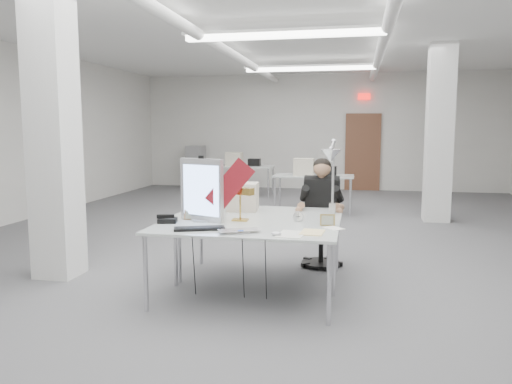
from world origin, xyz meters
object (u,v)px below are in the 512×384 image
desk_main (243,229)px  desk_phone (168,220)px  bankers_lamp (240,206)px  architect_lamp (332,174)px  laptop (241,232)px  monitor (202,190)px  beige_monitor (243,197)px  seated_person (322,195)px  office_chair (321,226)px

desk_main → desk_phone: desk_phone is taller
bankers_lamp → desk_main: bearing=-50.5°
architect_lamp → desk_phone: bearing=179.5°
bankers_lamp → desk_phone: bankers_lamp is taller
laptop → architect_lamp: size_ratio=0.41×
desk_main → bankers_lamp: size_ratio=5.83×
desk_main → laptop: (0.04, -0.30, 0.03)m
desk_phone → architect_lamp: bearing=8.4°
architect_lamp → monitor: bearing=178.2°
desk_main → laptop: size_ratio=4.77×
laptop → beige_monitor: beige_monitor is taller
seated_person → beige_monitor: (-0.87, -0.49, 0.01)m
bankers_lamp → beige_monitor: size_ratio=0.92×
laptop → beige_monitor: (-0.27, 1.26, 0.14)m
desk_main → office_chair: office_chair is taller
seated_person → bankers_lamp: 1.35m
desk_main → office_chair: 1.65m
seated_person → beige_monitor: size_ratio=2.76×
seated_person → office_chair: bearing=93.2°
laptop → beige_monitor: size_ratio=1.12×
seated_person → monitor: 1.66m
office_chair → bankers_lamp: size_ratio=3.25×
seated_person → monitor: (-1.13, -1.21, 0.17)m
office_chair → monitor: (-1.13, -1.26, 0.57)m
seated_person → architect_lamp: bearing=-75.1°
bankers_lamp → seated_person: bearing=77.4°
desk_phone → beige_monitor: 1.06m
bankers_lamp → architect_lamp: 1.03m
desk_phone → bankers_lamp: bearing=6.5°
office_chair → laptop: size_ratio=2.66×
seated_person → desk_main: bearing=-110.6°
office_chair → bankers_lamp: 1.45m
desk_main → beige_monitor: 1.01m
desk_main → architect_lamp: architect_lamp is taller
desk_phone → architect_lamp: size_ratio=0.20×
bankers_lamp → beige_monitor: 0.64m
office_chair → desk_phone: bearing=-132.4°
office_chair → beige_monitor: beige_monitor is taller
desk_main → beige_monitor: size_ratio=5.34×
desk_main → seated_person: seated_person is taller
seated_person → monitor: bearing=-130.0°
seated_person → architect_lamp: 0.82m
bankers_lamp → desk_phone: size_ratio=1.68×
architect_lamp → bankers_lamp: bearing=-179.1°
beige_monitor → architect_lamp: bearing=-18.9°
laptop → bankers_lamp: (-0.15, 0.63, 0.14)m
seated_person → monitor: size_ratio=1.46×
office_chair → laptop: bearing=-105.2°
laptop → desk_phone: size_ratio=2.06×
laptop → bankers_lamp: bankers_lamp is taller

